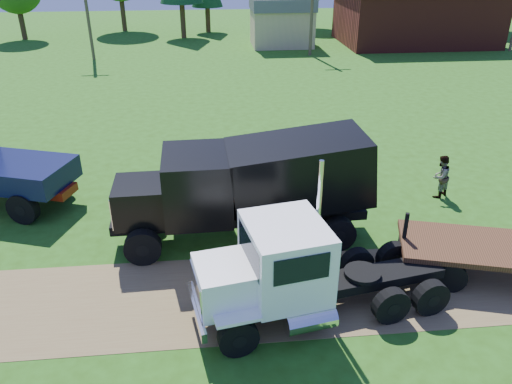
{
  "coord_description": "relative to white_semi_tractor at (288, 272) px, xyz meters",
  "views": [
    {
      "loc": [
        -3.94,
        -12.28,
        9.88
      ],
      "look_at": [
        -2.3,
        3.87,
        1.6
      ],
      "focal_mm": 35.0,
      "sensor_mm": 36.0,
      "label": 1
    }
  ],
  "objects": [
    {
      "name": "dirt_track",
      "position": [
        1.9,
        1.05,
        -1.56
      ],
      "size": [
        120.0,
        4.2,
        0.01
      ],
      "primitive_type": "cube",
      "color": "brown",
      "rests_on": "ground"
    },
    {
      "name": "spectator_b",
      "position": [
        7.61,
        6.88,
        -0.64
      ],
      "size": [
        1.14,
        1.08,
        1.86
      ],
      "primitive_type": "imported",
      "rotation": [
        0.0,
        0.0,
        3.7
      ],
      "color": "#999999",
      "rests_on": "ground"
    },
    {
      "name": "spectator_a",
      "position": [
        0.4,
        1.87,
        -0.67
      ],
      "size": [
        0.77,
        0.64,
        1.79
      ],
      "primitive_type": "imported",
      "rotation": [
        0.0,
        0.0,
        0.38
      ],
      "color": "#999999",
      "rests_on": "ground"
    },
    {
      "name": "ground",
      "position": [
        1.9,
        1.05,
        -1.57
      ],
      "size": [
        140.0,
        140.0,
        0.0
      ],
      "primitive_type": "plane",
      "color": "#254F11",
      "rests_on": "ground"
    },
    {
      "name": "black_dump_truck",
      "position": [
        -0.61,
        4.43,
        0.61
      ],
      "size": [
        9.17,
        3.01,
        3.95
      ],
      "rotation": [
        0.0,
        0.0,
        0.03
      ],
      "color": "black",
      "rests_on": "ground"
    },
    {
      "name": "tan_shed",
      "position": [
        5.9,
        41.05,
        0.86
      ],
      "size": [
        6.2,
        5.4,
        4.7
      ],
      "color": "tan",
      "rests_on": "ground"
    },
    {
      "name": "white_semi_tractor",
      "position": [
        0.0,
        0.0,
        0.0
      ],
      "size": [
        7.77,
        3.76,
        4.59
      ],
      "rotation": [
        0.0,
        0.0,
        0.18
      ],
      "color": "black",
      "rests_on": "ground"
    },
    {
      "name": "utility_poles",
      "position": [
        7.9,
        36.05,
        3.15
      ],
      "size": [
        42.2,
        0.28,
        9.0
      ],
      "color": "#4B362A",
      "rests_on": "ground"
    },
    {
      "name": "brick_building",
      "position": [
        19.9,
        41.05,
        1.09
      ],
      "size": [
        15.4,
        10.4,
        5.3
      ],
      "color": "maroon",
      "rests_on": "ground"
    },
    {
      "name": "orange_pickup",
      "position": [
        -0.38,
        8.19,
        -0.83
      ],
      "size": [
        5.67,
        3.51,
        1.46
      ],
      "primitive_type": "imported",
      "rotation": [
        0.0,
        0.0,
        1.79
      ],
      "color": "orange",
      "rests_on": "ground"
    }
  ]
}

